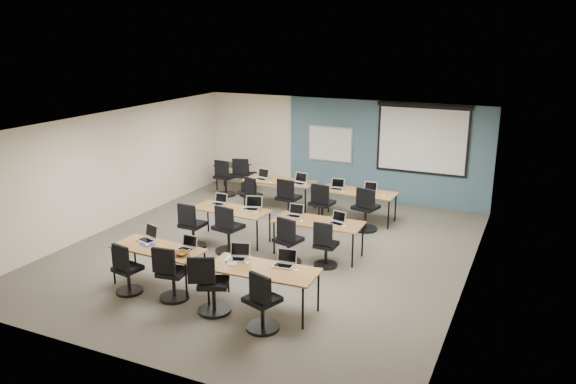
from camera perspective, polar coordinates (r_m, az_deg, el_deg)
The scene contains 58 objects.
floor at distance 11.88m, azimuth -2.03°, elevation -5.92°, with size 8.00×9.00×0.02m, color #6B6354.
ceiling at distance 11.16m, azimuth -2.17°, elevation 7.05°, with size 8.00×9.00×0.02m, color white.
wall_back at distance 15.48m, azimuth 5.45°, elevation 4.45°, with size 8.00×0.04×2.70m, color beige.
wall_front at distance 7.93m, azimuth -17.06°, elevation -7.67°, with size 8.00×0.04×2.70m, color beige.
wall_left at distance 13.67m, azimuth -17.25°, elevation 2.24°, with size 0.04×9.00×2.70m, color beige.
wall_right at distance 10.35m, azimuth 18.10°, elevation -2.17°, with size 0.04×9.00×2.70m, color beige.
blue_accent_panel at distance 15.10m, azimuth 9.89°, elevation 3.99°, with size 5.50×0.04×2.70m, color #3D5977.
whiteboard at distance 15.49m, azimuth 4.32°, elevation 4.86°, with size 1.28×0.03×0.98m.
projector_screen at distance 14.72m, azimuth 13.51°, elevation 5.61°, with size 2.40×0.10×1.82m.
training_table_front_left at distance 10.32m, azimuth -13.08°, elevation -5.77°, with size 1.70×0.71×0.73m.
training_table_front_right at distance 9.22m, azimuth -2.59°, elevation -8.02°, with size 1.82×0.76×0.73m.
training_table_mid_left at distance 12.23m, azimuth -5.82°, elevation -1.95°, with size 1.70×0.71×0.73m.
training_table_mid_right at distance 11.41m, azimuth 3.09°, elevation -3.20°, with size 1.81×0.76×0.73m.
training_table_back_left at distance 14.48m, azimuth -0.88°, elevation 1.01°, with size 1.85×0.77×0.73m.
training_table_back_right at distance 13.59m, azimuth 7.08°, elevation -0.12°, with size 1.84×0.77×0.73m.
laptop_0 at distance 10.68m, azimuth -14.00°, elevation -4.41°, with size 0.36×0.31×0.27m.
mouse_0 at distance 10.44m, azimuth -14.12°, elevation -5.22°, with size 0.06×0.10×0.03m, color white.
task_chair_0 at distance 10.25m, azimuth -16.09°, elevation -7.91°, with size 0.47×0.47×0.96m.
laptop_1 at distance 10.11m, azimuth -10.17°, elevation -5.41°, with size 0.30×0.26×0.23m.
mouse_1 at distance 10.03m, azimuth -9.99°, elevation -5.86°, with size 0.06×0.09×0.03m, color white.
task_chair_1 at distance 9.83m, azimuth -11.78°, elevation -8.52°, with size 0.51×0.51×0.99m.
laptop_2 at distance 9.58m, azimuth -5.11°, elevation -6.40°, with size 0.34×0.29×0.26m.
mouse_2 at distance 9.40m, azimuth -4.15°, elevation -7.18°, with size 0.06×0.10×0.04m, color white.
task_chair_2 at distance 9.29m, azimuth -7.85°, elevation -9.76°, with size 0.58×0.54×1.02m.
laptop_3 at distance 9.29m, azimuth -0.33°, elevation -7.08°, with size 0.34×0.29×0.26m.
mouse_3 at distance 9.09m, azimuth 0.84°, elevation -7.99°, with size 0.06×0.09×0.03m, color white.
task_chair_3 at distance 8.71m, azimuth -2.66°, elevation -11.52°, with size 0.54×0.52×1.00m.
laptop_4 at distance 12.58m, azimuth -6.98°, elevation -0.97°, with size 0.30×0.26×0.23m.
mouse_4 at distance 12.33m, azimuth -6.89°, elevation -1.54°, with size 0.06×0.10×0.03m, color white.
task_chair_4 at distance 12.03m, azimuth -9.77°, elevation -3.75°, with size 0.53×0.53×1.01m.
laptop_5 at distance 12.16m, azimuth -3.67°, elevation -1.43°, with size 0.36×0.31×0.27m.
mouse_5 at distance 11.89m, azimuth -3.28°, elevation -2.11°, with size 0.06×0.10×0.04m, color white.
task_chair_5 at distance 11.65m, azimuth -6.15°, elevation -4.16°, with size 0.58×0.58×1.05m.
laptop_6 at distance 11.68m, azimuth 0.71°, elevation -2.17°, with size 0.32×0.27×0.24m.
mouse_6 at distance 11.35m, azimuth 1.39°, elevation -2.99°, with size 0.06×0.10×0.04m, color white.
task_chair_6 at distance 11.02m, azimuth -0.02°, elevation -5.39°, with size 0.52×0.52×1.00m.
laptop_7 at distance 11.28m, azimuth 5.07°, elevation -2.92°, with size 0.31×0.26×0.23m.
mouse_7 at distance 11.11m, azimuth 5.75°, elevation -3.49°, with size 0.07×0.11×0.04m, color white.
task_chair_7 at distance 10.94m, azimuth 3.79°, elevation -5.74°, with size 0.46×0.46×0.95m.
laptop_8 at distance 14.61m, azimuth -2.67°, elevation 1.57°, with size 0.35×0.29×0.26m.
mouse_8 at distance 14.23m, azimuth -1.76°, elevation 0.96°, with size 0.06×0.09×0.03m, color white.
task_chair_8 at distance 14.17m, azimuth -3.76°, elevation -0.61°, with size 0.48×0.46×0.95m.
laptop_9 at distance 14.17m, azimuth 1.19°, elevation 1.13°, with size 0.35×0.30×0.26m.
mouse_9 at distance 13.96m, azimuth 1.77°, elevation 0.67°, with size 0.06×0.10×0.04m, color white.
task_chair_9 at distance 13.63m, azimuth -0.02°, elevation -1.06°, with size 0.56×0.56×1.04m.
laptop_10 at distance 13.72m, azimuth 4.98°, elevation 0.56°, with size 0.32×0.28×0.25m.
mouse_10 at distance 13.47m, azimuth 5.58°, elevation 0.02°, with size 0.06×0.09×0.03m, color white.
task_chair_10 at distance 13.25m, azimuth 3.44°, elevation -1.61°, with size 0.56×0.56×1.04m.
laptop_11 at distance 13.53m, azimuth 8.29°, elevation 0.22°, with size 0.32×0.27×0.24m.
mouse_11 at distance 13.31m, azimuth 9.72°, elevation -0.34°, with size 0.06×0.09×0.03m, color white.
task_chair_11 at distance 12.98m, azimuth 7.86°, elevation -2.08°, with size 0.58×0.58×1.05m.
blue_mousepad at distance 10.48m, azimuth -14.10°, elevation -5.19°, with size 0.24×0.20×0.01m, color navy.
snack_bowl at distance 9.87m, azimuth -10.73°, elevation -6.14°, with size 0.26×0.26×0.06m, color brown.
snack_plate at distance 9.42m, azimuth -5.71°, elevation -7.20°, with size 0.17×0.17×0.01m, color white.
coffee_cup at distance 9.45m, azimuth -5.87°, elevation -6.93°, with size 0.06×0.06×0.05m, color white.
utility_table at distance 16.24m, azimuth -5.67°, elevation 2.50°, with size 0.95×0.53×0.75m.
spare_chair_a at distance 15.85m, azimuth -4.38°, elevation 1.33°, with size 0.57×0.56×1.04m.
spare_chair_b at distance 15.71m, azimuth -6.44°, elevation 1.15°, with size 0.56×0.56×1.04m.
Camera 1 is at (4.99, -9.82, 4.44)m, focal length 35.00 mm.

